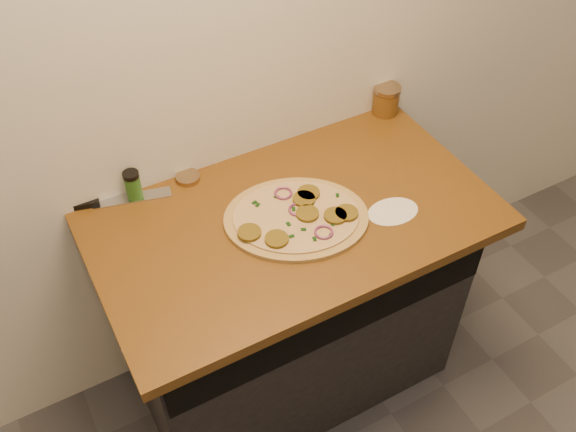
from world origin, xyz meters
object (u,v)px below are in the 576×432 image
spice_shaker (133,185)px  salsa_jar (386,100)px  pizza (297,217)px  chefs_knife (103,202)px

spice_shaker → salsa_jar: bearing=0.0°
pizza → chefs_knife: (-0.48, 0.34, -0.00)m
spice_shaker → pizza: bearing=-39.6°
chefs_knife → spice_shaker: (0.09, -0.02, 0.04)m
chefs_knife → salsa_jar: (1.02, -0.02, 0.05)m
chefs_knife → pizza: bearing=-35.4°
pizza → chefs_knife: bearing=144.6°
salsa_jar → spice_shaker: size_ratio=1.06×
pizza → salsa_jar: bearing=30.9°
salsa_jar → spice_shaker: bearing=-180.0°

